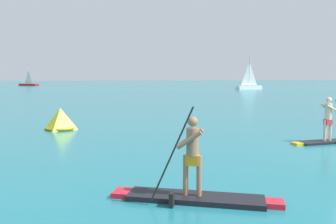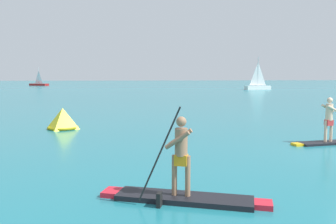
{
  "view_description": "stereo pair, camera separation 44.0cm",
  "coord_description": "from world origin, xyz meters",
  "px_view_note": "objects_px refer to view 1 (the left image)",
  "views": [
    {
      "loc": [
        -9.22,
        -9.36,
        2.56
      ],
      "look_at": [
        -6.16,
        5.31,
        1.04
      ],
      "focal_mm": 37.35,
      "sensor_mm": 36.0,
      "label": 1
    },
    {
      "loc": [
        -8.79,
        -9.44,
        2.56
      ],
      "look_at": [
        -6.16,
        5.31,
        1.04
      ],
      "focal_mm": 37.35,
      "sensor_mm": 36.0,
      "label": 2
    }
  ],
  "objects_px": {
    "sailboat_left_horizon": "(29,84)",
    "sailboat_right_horizon": "(249,86)",
    "paddleboarder_mid_center": "(329,132)",
    "paddleboarder_near_left": "(193,185)",
    "race_marker_buoy": "(61,120)"
  },
  "relations": [
    {
      "from": "race_marker_buoy",
      "to": "paddleboarder_near_left",
      "type": "bearing_deg",
      "value": -71.5
    },
    {
      "from": "sailboat_left_horizon",
      "to": "paddleboarder_near_left",
      "type": "bearing_deg",
      "value": -45.4
    },
    {
      "from": "sailboat_left_horizon",
      "to": "sailboat_right_horizon",
      "type": "distance_m",
      "value": 62.21
    },
    {
      "from": "paddleboarder_near_left",
      "to": "sailboat_right_horizon",
      "type": "xyz_separation_m",
      "value": [
        28.0,
        57.95,
        0.45
      ]
    },
    {
      "from": "sailboat_left_horizon",
      "to": "paddleboarder_mid_center",
      "type": "bearing_deg",
      "value": -40.75
    },
    {
      "from": "paddleboarder_near_left",
      "to": "sailboat_right_horizon",
      "type": "bearing_deg",
      "value": -92.48
    },
    {
      "from": "paddleboarder_mid_center",
      "to": "race_marker_buoy",
      "type": "distance_m",
      "value": 12.01
    },
    {
      "from": "sailboat_right_horizon",
      "to": "sailboat_left_horizon",
      "type": "bearing_deg",
      "value": -47.8
    },
    {
      "from": "paddleboarder_near_left",
      "to": "sailboat_right_horizon",
      "type": "distance_m",
      "value": 64.36
    },
    {
      "from": "paddleboarder_mid_center",
      "to": "sailboat_left_horizon",
      "type": "distance_m",
      "value": 96.17
    },
    {
      "from": "paddleboarder_near_left",
      "to": "race_marker_buoy",
      "type": "height_order",
      "value": "paddleboarder_near_left"
    },
    {
      "from": "sailboat_left_horizon",
      "to": "sailboat_right_horizon",
      "type": "relative_size",
      "value": 0.88
    },
    {
      "from": "paddleboarder_near_left",
      "to": "paddleboarder_mid_center",
      "type": "xyz_separation_m",
      "value": [
        6.91,
        5.05,
        0.09
      ]
    },
    {
      "from": "paddleboarder_near_left",
      "to": "sailboat_left_horizon",
      "type": "xyz_separation_m",
      "value": [
        -20.17,
        97.32,
        0.25
      ]
    },
    {
      "from": "race_marker_buoy",
      "to": "sailboat_left_horizon",
      "type": "bearing_deg",
      "value": 100.83
    }
  ]
}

